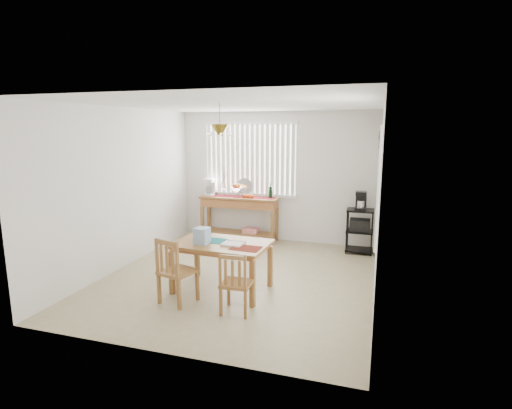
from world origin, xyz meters
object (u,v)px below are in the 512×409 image
(sideboard, at_px, (240,208))
(wire_cart, at_px, (360,227))
(cart_items, at_px, (361,201))
(chair_left, at_px, (176,271))
(chair_right, at_px, (236,284))
(dining_table, at_px, (222,248))

(sideboard, relative_size, wire_cart, 1.96)
(sideboard, height_order, wire_cart, sideboard)
(cart_items, xyz_separation_m, chair_left, (-2.18, -2.96, -0.54))
(sideboard, bearing_deg, cart_items, -3.96)
(chair_left, xyz_separation_m, chair_right, (0.85, -0.05, -0.05))
(dining_table, xyz_separation_m, chair_right, (0.44, -0.63, -0.23))
(wire_cart, distance_m, cart_items, 0.48)
(dining_table, relative_size, chair_left, 1.52)
(wire_cart, height_order, chair_right, wire_cart)
(chair_right, bearing_deg, dining_table, 124.61)
(cart_items, xyz_separation_m, dining_table, (-1.77, -2.38, -0.35))
(sideboard, bearing_deg, wire_cart, -4.17)
(sideboard, height_order, dining_table, sideboard)
(wire_cart, distance_m, dining_table, 2.96)
(sideboard, xyz_separation_m, dining_table, (0.63, -2.55, -0.06))
(cart_items, distance_m, dining_table, 2.98)
(wire_cart, xyz_separation_m, cart_items, (-0.00, 0.01, 0.48))
(cart_items, xyz_separation_m, chair_right, (-1.33, -3.01, -0.58))
(cart_items, bearing_deg, chair_right, -113.81)
(sideboard, distance_m, chair_left, 3.15)
(chair_left, distance_m, chair_right, 0.85)
(sideboard, xyz_separation_m, chair_left, (0.22, -3.13, -0.24))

